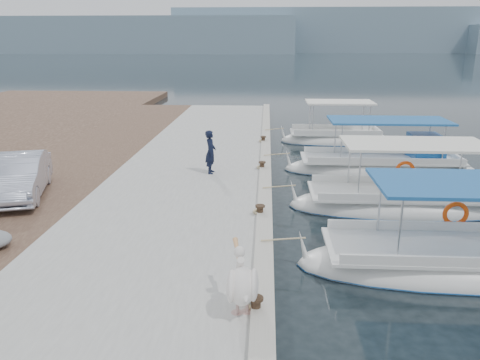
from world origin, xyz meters
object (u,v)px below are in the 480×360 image
object	(u,v)px
fishing_caique_e	(335,140)
parked_car	(19,176)
pelican	(242,284)
fishing_caique_c	(403,205)
fisherman	(211,152)
fishing_caique_d	(382,167)
fishing_caique_b	(457,265)

from	to	relation	value
fishing_caique_e	parked_car	size ratio (longest dim) A/B	1.44
pelican	fishing_caique_c	bearing A→B (deg)	55.53
fishing_caique_c	pelican	size ratio (longest dim) A/B	4.96
fishing_caique_c	fisherman	world-z (taller)	fishing_caique_c
fishing_caique_c	fishing_caique_e	bearing A→B (deg)	94.53
pelican	fisherman	size ratio (longest dim) A/B	0.93
parked_car	fishing_caique_c	bearing A→B (deg)	-12.96
fisherman	parked_car	distance (m)	6.59
fishing_caique_d	pelican	world-z (taller)	fishing_caique_d
fisherman	parked_car	world-z (taller)	fisherman
fishing_caique_e	parked_car	bearing A→B (deg)	-135.90
fishing_caique_c	parked_car	size ratio (longest dim) A/B	1.84
fisherman	parked_car	bearing A→B (deg)	118.95
fishing_caique_e	parked_car	distance (m)	16.25
fishing_caique_d	parked_car	size ratio (longest dim) A/B	1.97
fishing_caique_d	fisherman	world-z (taller)	fishing_caique_d
fishing_caique_d	fishing_caique_e	bearing A→B (deg)	101.58
fishing_caique_b	fishing_caique_e	distance (m)	14.73
fishing_caique_e	pelican	size ratio (longest dim) A/B	3.87
fishing_caique_c	fisherman	bearing A→B (deg)	161.57
fishing_caique_b	parked_car	xyz separation A→B (m)	(-12.60, 3.41, 1.05)
fishing_caique_b	fishing_caique_d	size ratio (longest dim) A/B	0.97
fisherman	fishing_caique_b	bearing A→B (deg)	-132.83
fishing_caique_d	fishing_caique_b	bearing A→B (deg)	-91.57
fishing_caique_d	fishing_caique_e	world-z (taller)	same
pelican	parked_car	size ratio (longest dim) A/B	0.37
pelican	fishing_caique_e	bearing A→B (deg)	76.79
pelican	parked_car	distance (m)	9.84
fishing_caique_c	fisherman	xyz separation A→B (m)	(-6.65, 2.22, 1.20)
fishing_caique_b	fishing_caique_d	bearing A→B (deg)	88.43
fishing_caique_b	fishing_caique_d	xyz separation A→B (m)	(0.24, 8.85, 0.06)
fishing_caique_b	fishing_caique_e	xyz separation A→B (m)	(-0.95, 14.70, 0.00)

